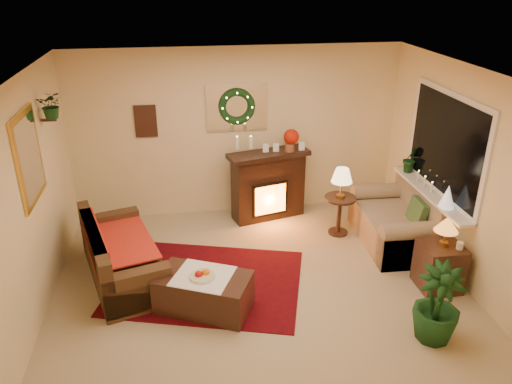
{
  "coord_description": "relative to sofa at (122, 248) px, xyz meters",
  "views": [
    {
      "loc": [
        -0.84,
        -5.05,
        3.61
      ],
      "look_at": [
        0.0,
        0.35,
        1.15
      ],
      "focal_mm": 35.0,
      "sensor_mm": 36.0,
      "label": 1
    }
  ],
  "objects": [
    {
      "name": "floor",
      "position": [
        1.66,
        -0.52,
        -0.43
      ],
      "size": [
        5.0,
        5.0,
        0.0
      ],
      "primitive_type": "plane",
      "color": "beige",
      "rests_on": "ground"
    },
    {
      "name": "ceiling",
      "position": [
        1.66,
        -0.52,
        2.17
      ],
      "size": [
        5.0,
        5.0,
        0.0
      ],
      "primitive_type": "plane",
      "color": "white",
      "rests_on": "ground"
    },
    {
      "name": "wall_back",
      "position": [
        1.66,
        1.73,
        0.87
      ],
      "size": [
        5.0,
        5.0,
        0.0
      ],
      "primitive_type": "plane",
      "color": "#EFD88C",
      "rests_on": "ground"
    },
    {
      "name": "wall_front",
      "position": [
        1.66,
        -2.77,
        0.87
      ],
      "size": [
        5.0,
        5.0,
        0.0
      ],
      "primitive_type": "plane",
      "color": "#EFD88C",
      "rests_on": "ground"
    },
    {
      "name": "wall_left",
      "position": [
        -0.84,
        -0.52,
        0.87
      ],
      "size": [
        4.5,
        4.5,
        0.0
      ],
      "primitive_type": "plane",
      "color": "#EFD88C",
      "rests_on": "ground"
    },
    {
      "name": "wall_right",
      "position": [
        4.16,
        -0.52,
        0.87
      ],
      "size": [
        4.5,
        4.5,
        0.0
      ],
      "primitive_type": "plane",
      "color": "#EFD88C",
      "rests_on": "ground"
    },
    {
      "name": "area_rug",
      "position": [
        1.02,
        -0.28,
        -0.42
      ],
      "size": [
        2.7,
        2.31,
        0.01
      ],
      "primitive_type": "cube",
      "rotation": [
        0.0,
        0.0,
        -0.29
      ],
      "color": "#5C130D",
      "rests_on": "floor"
    },
    {
      "name": "sofa",
      "position": [
        0.0,
        0.0,
        0.0
      ],
      "size": [
        1.24,
        1.91,
        0.76
      ],
      "primitive_type": "cube",
      "rotation": [
        0.0,
        0.0,
        0.29
      ],
      "color": "brown",
      "rests_on": "floor"
    },
    {
      "name": "red_throw",
      "position": [
        -0.04,
        0.13,
        0.03
      ],
      "size": [
        0.78,
        1.26,
        0.02
      ],
      "primitive_type": "cube",
      "color": "red",
      "rests_on": "sofa"
    },
    {
      "name": "fireplace",
      "position": [
        2.1,
        1.41,
        0.12
      ],
      "size": [
        1.16,
        0.61,
        1.01
      ],
      "primitive_type": "cube",
      "rotation": [
        0.0,
        0.0,
        0.25
      ],
      "color": "black",
      "rests_on": "floor"
    },
    {
      "name": "poinsettia",
      "position": [
        2.45,
        1.41,
        0.87
      ],
      "size": [
        0.23,
        0.23,
        0.23
      ],
      "primitive_type": "sphere",
      "color": "#A91907",
      "rests_on": "fireplace"
    },
    {
      "name": "mantel_candle_a",
      "position": [
        1.62,
        1.37,
        0.83
      ],
      "size": [
        0.06,
        0.06,
        0.18
      ],
      "primitive_type": "cylinder",
      "color": "white",
      "rests_on": "fireplace"
    },
    {
      "name": "mantel_candle_b",
      "position": [
        1.83,
        1.36,
        0.83
      ],
      "size": [
        0.06,
        0.06,
        0.18
      ],
      "primitive_type": "cylinder",
      "color": "white",
      "rests_on": "fireplace"
    },
    {
      "name": "mantel_mirror",
      "position": [
        1.66,
        1.71,
        1.27
      ],
      "size": [
        0.92,
        0.02,
        0.72
      ],
      "primitive_type": "cube",
      "color": "white",
      "rests_on": "wall_back"
    },
    {
      "name": "wreath",
      "position": [
        1.66,
        1.67,
        1.29
      ],
      "size": [
        0.55,
        0.11,
        0.55
      ],
      "primitive_type": "torus",
      "rotation": [
        1.57,
        0.0,
        0.0
      ],
      "color": "#194719",
      "rests_on": "wall_back"
    },
    {
      "name": "wall_art",
      "position": [
        0.31,
        1.71,
        1.12
      ],
      "size": [
        0.32,
        0.03,
        0.48
      ],
      "primitive_type": "cube",
      "color": "#381E11",
      "rests_on": "wall_back"
    },
    {
      "name": "gold_mirror",
      "position": [
        -0.82,
        -0.22,
        1.32
      ],
      "size": [
        0.03,
        0.84,
        1.0
      ],
      "primitive_type": "cube",
      "color": "gold",
      "rests_on": "wall_left"
    },
    {
      "name": "hanging_plant",
      "position": [
        -0.68,
        0.53,
        1.54
      ],
      "size": [
        0.33,
        0.28,
        0.36
      ],
      "primitive_type": "imported",
      "color": "#194719",
      "rests_on": "wall_left"
    },
    {
      "name": "loveseat",
      "position": [
        3.72,
        0.31,
        -0.01
      ],
      "size": [
        0.92,
        1.53,
        0.87
      ],
      "primitive_type": "cube",
      "rotation": [
        0.0,
        0.0,
        -0.03
      ],
      "color": "#80765A",
      "rests_on": "floor"
    },
    {
      "name": "window_frame",
      "position": [
        4.15,
        0.03,
        1.12
      ],
      "size": [
        0.03,
        1.86,
        1.36
      ],
      "primitive_type": "cube",
      "color": "white",
      "rests_on": "wall_right"
    },
    {
      "name": "window_glass",
      "position": [
        4.13,
        0.03,
        1.12
      ],
      "size": [
        0.02,
        1.7,
        1.22
      ],
      "primitive_type": "cube",
      "color": "black",
      "rests_on": "wall_right"
    },
    {
      "name": "window_sill",
      "position": [
        4.04,
        0.03,
        0.44
      ],
      "size": [
        0.22,
        1.86,
        0.04
      ],
      "primitive_type": "cube",
      "color": "white",
      "rests_on": "wall_right"
    },
    {
      "name": "mini_tree",
      "position": [
        4.02,
        -0.42,
        0.61
      ],
      "size": [
        0.19,
        0.19,
        0.29
      ],
      "primitive_type": "cone",
      "color": "white",
      "rests_on": "window_sill"
    },
    {
      "name": "sill_plant",
      "position": [
        4.07,
        0.76,
        0.66
      ],
      "size": [
        0.29,
        0.23,
        0.53
      ],
      "primitive_type": "imported",
      "color": "#154C18",
      "rests_on": "window_sill"
    },
    {
      "name": "side_table_round",
      "position": [
        3.03,
        0.69,
        -0.1
      ],
      "size": [
        0.6,
        0.6,
        0.59
      ],
      "primitive_type": "cylinder",
      "rotation": [
        0.0,
        0.0,
        0.43
      ],
      "color": "#4D301F",
      "rests_on": "floor"
    },
    {
      "name": "lamp_cream",
      "position": [
        3.02,
        0.66,
        0.45
      ],
      "size": [
        0.3,
        0.3,
        0.46
      ],
      "primitive_type": "cone",
      "color": "beige",
      "rests_on": "side_table_round"
    },
    {
      "name": "end_table_square",
      "position": [
        3.83,
        -0.81,
        -0.16
      ],
      "size": [
        0.48,
        0.48,
        0.59
      ],
      "primitive_type": "cube",
      "rotation": [
        0.0,
        0.0,
        0.0
      ],
      "color": "#3A2318",
      "rests_on": "floor"
    },
    {
      "name": "lamp_tiffany",
      "position": [
        3.82,
        -0.82,
        0.32
      ],
      "size": [
        0.28,
        0.28,
        0.41
      ],
      "primitive_type": "cone",
      "color": "#D55011",
      "rests_on": "end_table_square"
    },
    {
      "name": "coffee_table",
      "position": [
        0.96,
        -0.81,
        -0.22
      ],
      "size": [
        1.19,
        0.96,
        0.44
      ],
      "primitive_type": "cube",
      "rotation": [
        0.0,
        0.0,
        -0.44
      ],
      "color": "black",
      "rests_on": "floor"
    },
    {
      "name": "fruit_bowl",
      "position": [
        0.95,
        -0.84,
        0.02
      ],
      "size": [
        0.28,
        0.28,
        0.07
      ],
      "primitive_type": "cylinder",
      "color": "beige",
      "rests_on": "coffee_table"
    },
    {
      "name": "floor_palm",
      "position": [
        3.33,
        -1.69,
        0.02
      ],
      "size": [
        1.65,
        1.65,
        2.63
      ],
      "primitive_type": "imported",
      "rotation": [
        0.0,
        0.0,
        -0.13
      ],
      "color": "#1E421B",
      "rests_on": "floor"
    }
  ]
}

